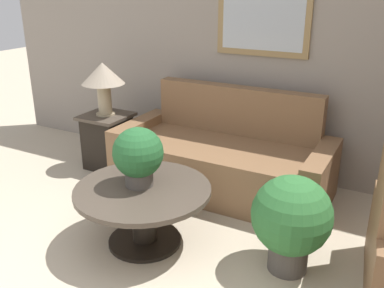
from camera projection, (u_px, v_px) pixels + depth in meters
name	position (u px, v px, depth m)	size (l,w,h in m)	color
wall_back	(262.00, 52.00, 4.38)	(6.85, 0.09, 2.60)	gray
couch_main	(223.00, 159.00, 4.30)	(2.13, 0.93, 0.99)	brown
coffee_table	(143.00, 203.00, 3.36)	(1.07, 1.07, 0.49)	black
side_table	(108.00, 140.00, 4.81)	(0.50, 0.50, 0.62)	black
table_lamp	(103.00, 77.00, 4.55)	(0.46, 0.46, 0.57)	tan
potted_plant_on_table	(138.00, 155.00, 3.26)	(0.39, 0.39, 0.47)	#4C4742
potted_plant_floor	(291.00, 219.00, 3.02)	(0.58, 0.58, 0.74)	#4C4742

